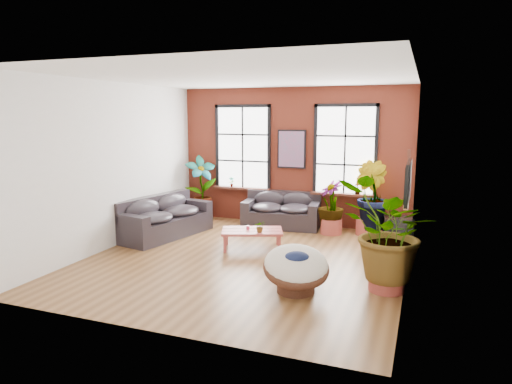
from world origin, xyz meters
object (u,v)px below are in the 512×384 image
sofa_back (282,211)px  papasan_chair (296,267)px  coffee_table (252,232)px  sofa_left (163,218)px

sofa_back → papasan_chair: bearing=-75.7°
sofa_back → coffee_table: bearing=-96.2°
sofa_back → sofa_left: 2.97m
sofa_back → papasan_chair: 4.38m
coffee_table → sofa_left: bearing=152.9°
coffee_table → sofa_back: bearing=68.9°
sofa_left → papasan_chair: sofa_left is taller
sofa_back → sofa_left: (-2.34, -1.83, 0.02)m
sofa_back → sofa_left: size_ratio=0.80×
sofa_back → coffee_table: (-0.01, -2.09, -0.04)m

